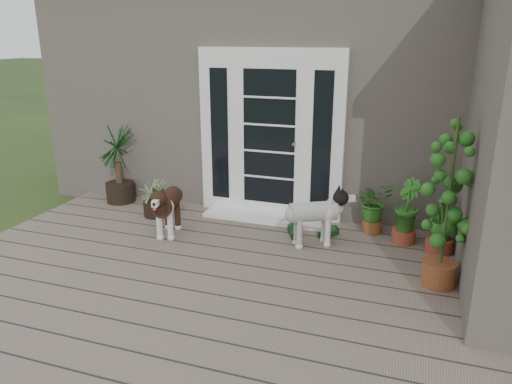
% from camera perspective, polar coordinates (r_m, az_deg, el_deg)
% --- Properties ---
extents(deck, '(6.20, 4.60, 0.12)m').
position_cam_1_polar(deck, '(4.63, -4.33, -12.65)').
color(deck, '#6B5B4C').
rests_on(deck, ground).
extents(house_main, '(7.40, 4.00, 3.10)m').
position_cam_1_polar(house_main, '(8.11, 7.46, 11.73)').
color(house_main, '#665E54').
rests_on(house_main, ground).
extents(door_unit, '(1.90, 0.14, 2.15)m').
position_cam_1_polar(door_unit, '(6.24, 1.66, 6.71)').
color(door_unit, white).
rests_on(door_unit, deck).
extents(door_step, '(1.60, 0.40, 0.05)m').
position_cam_1_polar(door_step, '(6.35, 1.04, -2.96)').
color(door_step, white).
rests_on(door_step, deck).
extents(brindle_dog, '(0.46, 0.78, 0.61)m').
position_cam_1_polar(brindle_dog, '(5.86, -10.28, -2.17)').
color(brindle_dog, '#3B2115').
rests_on(brindle_dog, deck).
extents(white_dog, '(0.77, 0.62, 0.60)m').
position_cam_1_polar(white_dog, '(5.51, 6.69, -3.39)').
color(white_dog, silver).
rests_on(white_dog, deck).
extents(spider_plant, '(0.66, 0.66, 0.55)m').
position_cam_1_polar(spider_plant, '(6.51, -11.83, -0.48)').
color(spider_plant, '#8FA163').
rests_on(spider_plant, deck).
extents(yucca, '(0.91, 0.91, 1.11)m').
position_cam_1_polar(yucca, '(7.13, -15.90, 3.17)').
color(yucca, black).
rests_on(yucca, deck).
extents(herb_a, '(0.61, 0.61, 0.56)m').
position_cam_1_polar(herb_a, '(6.01, 13.61, -2.14)').
color(herb_a, '#1D661E').
rests_on(herb_a, deck).
extents(herb_b, '(0.43, 0.43, 0.54)m').
position_cam_1_polar(herb_b, '(5.82, 17.10, -3.19)').
color(herb_b, '#19591D').
rests_on(herb_b, deck).
extents(herb_c, '(0.44, 0.44, 0.52)m').
position_cam_1_polar(herb_c, '(5.70, 20.90, -4.18)').
color(herb_c, '#1D641C').
rests_on(herb_c, deck).
extents(sapling, '(0.63, 0.63, 1.69)m').
position_cam_1_polar(sapling, '(4.76, 21.65, -1.10)').
color(sapling, '#164D16').
rests_on(sapling, deck).
extents(clog_left, '(0.28, 0.36, 0.10)m').
position_cam_1_polar(clog_left, '(5.86, 4.49, -4.60)').
color(clog_left, black).
rests_on(clog_left, deck).
extents(clog_right, '(0.29, 0.35, 0.10)m').
position_cam_1_polar(clog_right, '(5.87, 8.51, -4.72)').
color(clog_right, '#143417').
rests_on(clog_right, deck).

